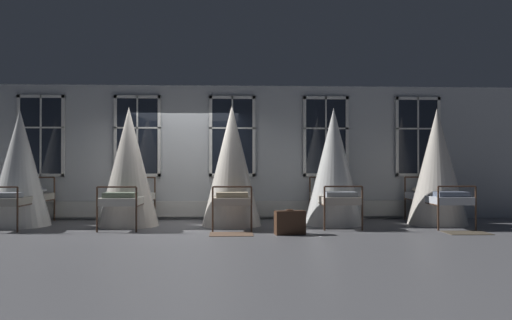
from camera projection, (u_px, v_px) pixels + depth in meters
ground at (180, 224)px, 10.64m from camera, size 31.31×31.31×0.00m
back_wall_with_windows at (185, 152)px, 11.71m from camera, size 16.65×0.10×3.16m
window_bank at (185, 174)px, 11.58m from camera, size 12.16×0.10×2.83m
cot_second at (20, 170)px, 10.40m from camera, size 1.26×2.01×2.45m
cot_third at (129, 168)px, 10.42m from camera, size 1.26×2.01×2.51m
cot_fourth at (232, 167)px, 10.51m from camera, size 1.26×2.01×2.56m
cot_fifth at (334, 168)px, 10.67m from camera, size 1.26×2.01×2.51m
cot_sixth at (437, 168)px, 10.68m from camera, size 1.26×2.01×2.51m
rug_fourth at (231, 234)px, 9.15m from camera, size 0.81×0.57×0.01m
rug_sixth at (467, 233)px, 9.33m from camera, size 0.81×0.57×0.01m
suitcase_dark at (290, 222)px, 9.14m from camera, size 0.59×0.31×0.47m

